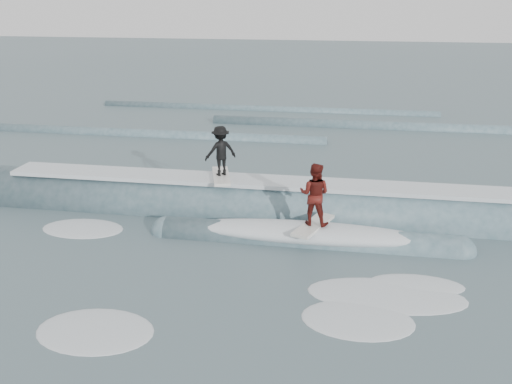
# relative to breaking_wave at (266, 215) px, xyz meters

# --- Properties ---
(ground) EXTENTS (160.00, 160.00, 0.00)m
(ground) POSITION_rel_breaking_wave_xyz_m (-0.24, -3.64, -0.04)
(ground) COLOR #425C60
(ground) RESTS_ON ground
(breaking_wave) EXTENTS (22.04, 3.92, 2.27)m
(breaking_wave) POSITION_rel_breaking_wave_xyz_m (0.00, 0.00, 0.00)
(breaking_wave) COLOR #3B5A64
(breaking_wave) RESTS_ON ground
(surfer_black) EXTENTS (1.27, 2.07, 1.81)m
(surfer_black) POSITION_rel_breaking_wave_xyz_m (-1.64, 0.29, 2.04)
(surfer_black) COLOR silver
(surfer_black) RESTS_ON ground
(surfer_red) EXTENTS (1.21, 2.07, 2.02)m
(surfer_red) POSITION_rel_breaking_wave_xyz_m (1.74, -1.91, 1.45)
(surfer_red) COLOR silver
(surfer_red) RESTS_ON ground
(whitewater) EXTENTS (12.80, 7.28, 0.10)m
(whitewater) POSITION_rel_breaking_wave_xyz_m (0.75, -4.92, -0.04)
(whitewater) COLOR silver
(whitewater) RESTS_ON ground
(far_swells) EXTENTS (37.13, 8.65, 0.80)m
(far_swells) POSITION_rel_breaking_wave_xyz_m (-1.41, 14.01, -0.04)
(far_swells) COLOR #3B5A64
(far_swells) RESTS_ON ground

